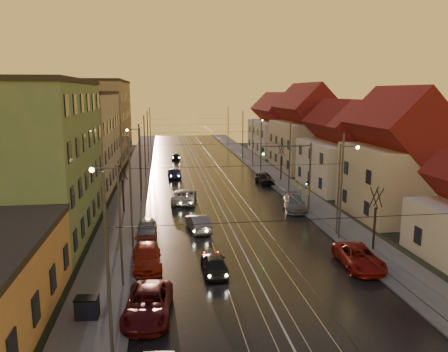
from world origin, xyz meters
name	(u,v)px	position (x,y,z in m)	size (l,w,h in m)	color
ground	(264,293)	(0.00, 0.00, 0.00)	(160.00, 160.00, 0.00)	black
road	(204,174)	(0.00, 40.00, 0.02)	(16.00, 120.00, 0.04)	black
sidewalk_left	(137,176)	(-10.00, 40.00, 0.07)	(4.00, 120.00, 0.15)	#4C4C4C
sidewalk_right	(268,172)	(10.00, 40.00, 0.07)	(4.00, 120.00, 0.15)	#4C4C4C
tram_rail_0	(189,174)	(-2.20, 40.00, 0.06)	(0.06, 120.00, 0.03)	gray
tram_rail_1	(199,174)	(-0.77, 40.00, 0.06)	(0.06, 120.00, 0.03)	gray
tram_rail_2	(209,174)	(0.77, 40.00, 0.06)	(0.06, 120.00, 0.03)	gray
tram_rail_3	(218,174)	(2.20, 40.00, 0.06)	(0.06, 120.00, 0.03)	gray
apartment_left_1	(28,161)	(-17.50, 14.00, 6.50)	(10.00, 18.00, 13.00)	#608454
apartment_left_2	(74,141)	(-17.50, 34.00, 6.00)	(10.00, 20.00, 12.00)	tan
apartment_left_3	(99,121)	(-17.50, 58.00, 7.00)	(10.00, 24.00, 14.00)	#907C5D
house_right_1	(398,162)	(17.00, 15.00, 5.45)	(8.67, 10.20, 10.80)	#C3B496
house_right_2	(344,153)	(17.00, 28.00, 4.64)	(9.18, 12.24, 9.20)	silver
house_right_3	(307,133)	(17.00, 43.00, 5.80)	(9.18, 14.28, 11.50)	#C3B496
house_right_4	(277,128)	(17.00, 61.00, 5.05)	(9.18, 16.32, 10.00)	silver
catenary_pole_l_0	(108,271)	(-8.60, -6.00, 4.50)	(0.16, 0.16, 9.00)	#595B60
catenary_pole_l_1	(131,194)	(-8.60, 9.00, 4.50)	(0.16, 0.16, 9.00)	#595B60
catenary_pole_r_1	(341,187)	(8.60, 9.00, 4.50)	(0.16, 0.16, 9.00)	#595B60
catenary_pole_l_2	(140,163)	(-8.60, 24.00, 4.50)	(0.16, 0.16, 9.00)	#595B60
catenary_pole_r_2	(290,160)	(8.60, 24.00, 4.50)	(0.16, 0.16, 9.00)	#595B60
catenary_pole_l_3	(145,147)	(-8.60, 39.00, 4.50)	(0.16, 0.16, 9.00)	#595B60
catenary_pole_r_3	(261,145)	(8.60, 39.00, 4.50)	(0.16, 0.16, 9.00)	#595B60
catenary_pole_l_4	(148,136)	(-8.60, 54.00, 4.50)	(0.16, 0.16, 9.00)	#595B60
catenary_pole_r_4	(243,135)	(8.60, 54.00, 4.50)	(0.16, 0.16, 9.00)	#595B60
catenary_pole_l_5	(150,128)	(-8.60, 72.00, 4.50)	(0.16, 0.16, 9.00)	#595B60
catenary_pole_r_5	(228,127)	(8.60, 72.00, 4.50)	(0.16, 0.16, 9.00)	#595B60
street_lamp_0	(115,214)	(-9.10, 2.00, 4.89)	(1.75, 0.32, 8.00)	#595B60
street_lamp_1	(342,180)	(9.10, 10.00, 4.89)	(1.75, 0.32, 8.00)	#595B60
street_lamp_2	(138,153)	(-9.10, 30.00, 4.89)	(1.75, 0.32, 8.00)	#595B60
street_lamp_3	(255,137)	(9.10, 46.00, 4.89)	(1.75, 0.32, 8.00)	#595B60
traffic_light_mast	(301,168)	(7.99, 18.00, 4.60)	(5.30, 0.32, 7.20)	#595B60
bare_tree_0	(123,189)	(-10.20, 20.00, 2.49)	(1.09, 1.09, 5.11)	black
bare_tree_1	(375,220)	(10.20, 6.00, 2.49)	(1.09, 1.09, 5.11)	black
bare_tree_2	(281,163)	(10.40, 34.00, 2.49)	(1.09, 1.09, 5.11)	black
driving_car_0	(214,263)	(-2.73, 3.41, 0.70)	(1.66, 4.12, 1.40)	black
driving_car_1	(198,223)	(-3.05, 12.91, 0.74)	(1.57, 4.51, 1.49)	gray
driving_car_2	(184,196)	(-3.79, 23.22, 0.78)	(2.59, 5.61, 1.56)	#B4B4B4
driving_car_3	(174,173)	(-4.45, 38.17, 0.70)	(1.95, 4.80, 1.39)	navy
driving_car_4	(176,156)	(-3.67, 55.17, 0.63)	(1.49, 3.70, 1.26)	black
parked_left_1	(148,304)	(-7.08, -2.00, 0.75)	(2.49, 5.41, 1.50)	#4E0D12
parked_left_2	(147,257)	(-7.38, 5.26, 0.73)	(2.04, 5.02, 1.46)	#A72210
parked_left_3	(147,228)	(-7.60, 12.23, 0.70)	(1.65, 4.09, 1.39)	#96969C
parked_right_0	(359,257)	(7.60, 3.03, 0.74)	(2.45, 5.31, 1.48)	maroon
parked_right_1	(294,203)	(7.58, 18.46, 0.75)	(2.09, 5.14, 1.49)	gray
parked_right_2	(264,178)	(7.60, 32.21, 0.75)	(1.78, 4.43, 1.51)	black
dumpster	(87,308)	(-10.37, -1.88, 0.70)	(1.20, 0.80, 1.10)	black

